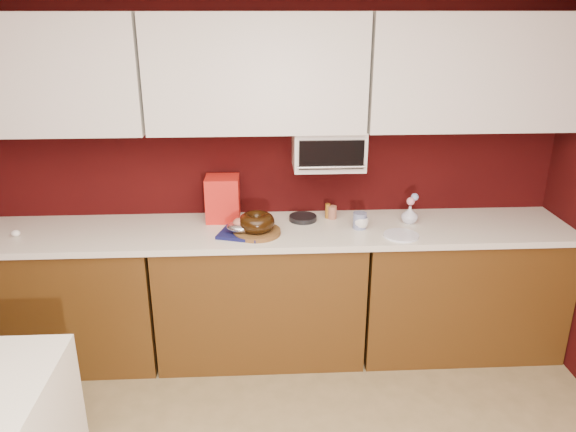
% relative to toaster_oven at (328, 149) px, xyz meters
% --- Properties ---
extents(wall_back, '(4.00, 0.02, 2.50)m').
position_rel_toaster_oven_xyz_m(wall_back, '(-0.45, 0.15, -0.12)').
color(wall_back, '#310606').
rests_on(wall_back, floor).
extents(base_cabinet_left, '(1.31, 0.58, 0.86)m').
position_rel_toaster_oven_xyz_m(base_cabinet_left, '(-1.78, -0.17, -0.95)').
color(base_cabinet_left, '#503110').
rests_on(base_cabinet_left, floor).
extents(base_cabinet_center, '(1.31, 0.58, 0.86)m').
position_rel_toaster_oven_xyz_m(base_cabinet_center, '(-0.45, -0.17, -0.95)').
color(base_cabinet_center, '#503110').
rests_on(base_cabinet_center, floor).
extents(base_cabinet_right, '(1.31, 0.58, 0.86)m').
position_rel_toaster_oven_xyz_m(base_cabinet_right, '(0.88, -0.17, -0.95)').
color(base_cabinet_right, '#503110').
rests_on(base_cabinet_right, floor).
extents(countertop, '(4.00, 0.62, 0.04)m').
position_rel_toaster_oven_xyz_m(countertop, '(-0.45, -0.17, -0.49)').
color(countertop, silver).
rests_on(countertop, base_cabinet_center).
extents(upper_cabinet_left, '(1.31, 0.33, 0.70)m').
position_rel_toaster_oven_xyz_m(upper_cabinet_left, '(-1.78, -0.02, 0.48)').
color(upper_cabinet_left, white).
rests_on(upper_cabinet_left, wall_back).
extents(upper_cabinet_center, '(1.31, 0.33, 0.70)m').
position_rel_toaster_oven_xyz_m(upper_cabinet_center, '(-0.45, -0.02, 0.48)').
color(upper_cabinet_center, white).
rests_on(upper_cabinet_center, wall_back).
extents(upper_cabinet_right, '(1.31, 0.33, 0.70)m').
position_rel_toaster_oven_xyz_m(upper_cabinet_right, '(0.88, -0.02, 0.48)').
color(upper_cabinet_right, white).
rests_on(upper_cabinet_right, wall_back).
extents(toaster_oven, '(0.45, 0.30, 0.25)m').
position_rel_toaster_oven_xyz_m(toaster_oven, '(0.00, 0.00, 0.00)').
color(toaster_oven, white).
rests_on(toaster_oven, upper_cabinet_center).
extents(toaster_oven_door, '(0.40, 0.02, 0.18)m').
position_rel_toaster_oven_xyz_m(toaster_oven_door, '(0.00, -0.16, 0.00)').
color(toaster_oven_door, black).
rests_on(toaster_oven_door, toaster_oven).
extents(toaster_oven_handle, '(0.42, 0.02, 0.02)m').
position_rel_toaster_oven_xyz_m(toaster_oven_handle, '(0.00, -0.18, -0.07)').
color(toaster_oven_handle, silver).
rests_on(toaster_oven_handle, toaster_oven).
extents(cake_base, '(0.35, 0.35, 0.03)m').
position_rel_toaster_oven_xyz_m(cake_base, '(-0.47, -0.26, -0.46)').
color(cake_base, brown).
rests_on(cake_base, countertop).
extents(bundt_cake, '(0.25, 0.25, 0.09)m').
position_rel_toaster_oven_xyz_m(bundt_cake, '(-0.47, -0.26, -0.39)').
color(bundt_cake, black).
rests_on(bundt_cake, cake_base).
extents(navy_towel, '(0.31, 0.28, 0.02)m').
position_rel_toaster_oven_xyz_m(navy_towel, '(-0.56, -0.26, -0.47)').
color(navy_towel, '#14164B').
rests_on(navy_towel, countertop).
extents(foil_ham_nest, '(0.22, 0.20, 0.06)m').
position_rel_toaster_oven_xyz_m(foil_ham_nest, '(-0.56, -0.26, -0.42)').
color(foil_ham_nest, silver).
rests_on(foil_ham_nest, navy_towel).
extents(roasted_ham, '(0.11, 0.09, 0.06)m').
position_rel_toaster_oven_xyz_m(roasted_ham, '(-0.56, -0.26, -0.40)').
color(roasted_ham, '#C16C58').
rests_on(roasted_ham, foil_ham_nest).
extents(pandoro_box, '(0.22, 0.20, 0.29)m').
position_rel_toaster_oven_xyz_m(pandoro_box, '(-0.69, 0.01, -0.33)').
color(pandoro_box, red).
rests_on(pandoro_box, countertop).
extents(dark_pan, '(0.20, 0.20, 0.03)m').
position_rel_toaster_oven_xyz_m(dark_pan, '(-0.16, -0.03, -0.46)').
color(dark_pan, black).
rests_on(dark_pan, countertop).
extents(coffee_mug, '(0.11, 0.11, 0.09)m').
position_rel_toaster_oven_xyz_m(coffee_mug, '(0.19, -0.19, -0.43)').
color(coffee_mug, white).
rests_on(coffee_mug, countertop).
extents(blue_jar, '(0.09, 0.09, 0.10)m').
position_rel_toaster_oven_xyz_m(blue_jar, '(0.19, -0.19, -0.42)').
color(blue_jar, navy).
rests_on(blue_jar, countertop).
extents(flower_vase, '(0.11, 0.11, 0.13)m').
position_rel_toaster_oven_xyz_m(flower_vase, '(0.53, -0.11, -0.41)').
color(flower_vase, silver).
rests_on(flower_vase, countertop).
extents(flower_pink, '(0.05, 0.05, 0.05)m').
position_rel_toaster_oven_xyz_m(flower_pink, '(0.53, -0.11, -0.33)').
color(flower_pink, pink).
rests_on(flower_pink, flower_vase).
extents(flower_blue, '(0.05, 0.05, 0.05)m').
position_rel_toaster_oven_xyz_m(flower_blue, '(0.56, -0.09, -0.30)').
color(flower_blue, '#8598D6').
rests_on(flower_blue, flower_vase).
extents(china_plate, '(0.24, 0.24, 0.01)m').
position_rel_toaster_oven_xyz_m(china_plate, '(0.42, -0.34, -0.47)').
color(china_plate, white).
rests_on(china_plate, countertop).
extents(amber_bottle, '(0.04, 0.04, 0.10)m').
position_rel_toaster_oven_xyz_m(amber_bottle, '(0.01, 0.00, -0.42)').
color(amber_bottle, '#8C5819').
rests_on(amber_bottle, countertop).
extents(paper_cup, '(0.06, 0.06, 0.09)m').
position_rel_toaster_oven_xyz_m(paper_cup, '(0.04, -0.01, -0.43)').
color(paper_cup, '#9C5E47').
rests_on(paper_cup, countertop).
extents(egg_right, '(0.06, 0.05, 0.04)m').
position_rel_toaster_oven_xyz_m(egg_right, '(-1.94, -0.21, -0.45)').
color(egg_right, white).
rests_on(egg_right, countertop).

